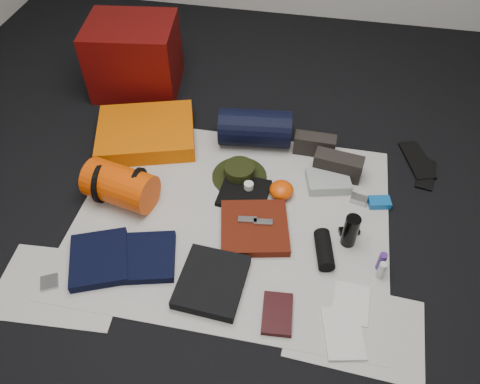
% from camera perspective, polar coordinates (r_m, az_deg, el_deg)
% --- Properties ---
extents(floor, '(4.50, 4.50, 0.02)m').
position_cam_1_polar(floor, '(2.45, -0.97, -3.33)').
color(floor, black).
rests_on(floor, ground).
extents(newspaper_mat, '(1.60, 1.30, 0.01)m').
position_cam_1_polar(newspaper_mat, '(2.44, -0.98, -3.14)').
color(newspaper_mat, silver).
rests_on(newspaper_mat, floor).
extents(newspaper_sheet_front_left, '(0.61, 0.44, 0.00)m').
position_cam_1_polar(newspaper_sheet_front_left, '(2.36, -21.08, -10.59)').
color(newspaper_sheet_front_left, silver).
rests_on(newspaper_sheet_front_left, floor).
extents(newspaper_sheet_front_right, '(0.60, 0.43, 0.00)m').
position_cam_1_polar(newspaper_sheet_front_right, '(2.17, 13.88, -15.83)').
color(newspaper_sheet_front_right, silver).
rests_on(newspaper_sheet_front_right, floor).
extents(red_cabinet, '(0.61, 0.53, 0.46)m').
position_cam_1_polar(red_cabinet, '(3.26, -12.76, 15.79)').
color(red_cabinet, '#540706').
rests_on(red_cabinet, floor).
extents(sleeping_pad, '(0.68, 0.61, 0.10)m').
position_cam_1_polar(sleeping_pad, '(2.89, -11.36, 7.09)').
color(sleeping_pad, '#DC5D02').
rests_on(sleeping_pad, newspaper_mat).
extents(stuff_sack, '(0.40, 0.28, 0.21)m').
position_cam_1_polar(stuff_sack, '(2.52, -14.38, 0.77)').
color(stuff_sack, '#D13D03').
rests_on(stuff_sack, newspaper_mat).
extents(sack_strap_left, '(0.02, 0.22, 0.22)m').
position_cam_1_polar(sack_strap_left, '(2.56, -16.44, 1.10)').
color(sack_strap_left, black).
rests_on(sack_strap_left, newspaper_mat).
extents(sack_strap_right, '(0.02, 0.22, 0.22)m').
position_cam_1_polar(sack_strap_right, '(2.48, -12.26, 0.47)').
color(sack_strap_right, black).
rests_on(sack_strap_right, newspaper_mat).
extents(navy_duffel, '(0.44, 0.27, 0.22)m').
position_cam_1_polar(navy_duffel, '(2.77, 1.86, 7.80)').
color(navy_duffel, black).
rests_on(navy_duffel, newspaper_mat).
extents(boonie_brim, '(0.41, 0.41, 0.01)m').
position_cam_1_polar(boonie_brim, '(2.63, -0.07, 1.93)').
color(boonie_brim, black).
rests_on(boonie_brim, newspaper_mat).
extents(boonie_crown, '(0.17, 0.17, 0.07)m').
position_cam_1_polar(boonie_crown, '(2.60, -0.07, 2.57)').
color(boonie_crown, black).
rests_on(boonie_crown, boonie_brim).
extents(hiking_boot_left, '(0.24, 0.09, 0.12)m').
position_cam_1_polar(hiking_boot_left, '(2.77, 9.08, 5.74)').
color(hiking_boot_left, black).
rests_on(hiking_boot_left, newspaper_mat).
extents(hiking_boot_right, '(0.28, 0.14, 0.13)m').
position_cam_1_polar(hiking_boot_right, '(2.66, 11.85, 3.17)').
color(hiking_boot_right, black).
rests_on(hiking_boot_right, newspaper_mat).
extents(flip_flop_left, '(0.13, 0.26, 0.01)m').
position_cam_1_polar(flip_flop_left, '(2.85, 21.68, 2.05)').
color(flip_flop_left, black).
rests_on(flip_flop_left, floor).
extents(flip_flop_right, '(0.20, 0.33, 0.02)m').
position_cam_1_polar(flip_flop_right, '(2.91, 20.75, 3.61)').
color(flip_flop_right, black).
rests_on(flip_flop_right, floor).
extents(trousers_navy_a, '(0.36, 0.38, 0.05)m').
position_cam_1_polar(trousers_navy_a, '(2.35, -16.77, -7.82)').
color(trousers_navy_a, black).
rests_on(trousers_navy_a, newspaper_mat).
extents(trousers_navy_b, '(0.30, 0.33, 0.04)m').
position_cam_1_polar(trousers_navy_b, '(2.30, -10.97, -7.78)').
color(trousers_navy_b, black).
rests_on(trousers_navy_b, newspaper_mat).
extents(trousers_charcoal, '(0.31, 0.35, 0.05)m').
position_cam_1_polar(trousers_charcoal, '(2.19, -3.47, -10.87)').
color(trousers_charcoal, black).
rests_on(trousers_charcoal, newspaper_mat).
extents(black_tshirt, '(0.28, 0.26, 0.03)m').
position_cam_1_polar(black_tshirt, '(2.53, 0.49, -0.12)').
color(black_tshirt, black).
rests_on(black_tshirt, newspaper_mat).
extents(red_shirt, '(0.40, 0.40, 0.04)m').
position_cam_1_polar(red_shirt, '(2.37, 1.77, -4.36)').
color(red_shirt, '#501508').
rests_on(red_shirt, newspaper_mat).
extents(orange_stuff_sack, '(0.15, 0.15, 0.09)m').
position_cam_1_polar(orange_stuff_sack, '(2.52, 5.08, 0.25)').
color(orange_stuff_sack, '#D13D03').
rests_on(orange_stuff_sack, newspaper_mat).
extents(first_aid_pouch, '(0.26, 0.22, 0.06)m').
position_cam_1_polar(first_aid_pouch, '(2.62, 10.69, 1.34)').
color(first_aid_pouch, gray).
rests_on(first_aid_pouch, newspaper_mat).
extents(water_bottle, '(0.10, 0.10, 0.18)m').
position_cam_1_polar(water_bottle, '(2.33, 13.32, -4.63)').
color(water_bottle, black).
rests_on(water_bottle, newspaper_mat).
extents(speaker, '(0.12, 0.22, 0.08)m').
position_cam_1_polar(speaker, '(2.30, 10.22, -6.94)').
color(speaker, black).
rests_on(speaker, newspaper_mat).
extents(compact_camera, '(0.10, 0.07, 0.03)m').
position_cam_1_polar(compact_camera, '(2.57, 14.28, -0.90)').
color(compact_camera, '#ACACB1').
rests_on(compact_camera, newspaper_mat).
extents(cyan_case, '(0.13, 0.10, 0.04)m').
position_cam_1_polar(cyan_case, '(2.59, 16.62, -1.21)').
color(cyan_case, '#0F5197').
rests_on(cyan_case, newspaper_mat).
extents(toiletry_purple, '(0.04, 0.04, 0.11)m').
position_cam_1_polar(toiletry_purple, '(2.31, 16.85, -8.10)').
color(toiletry_purple, '#432370').
rests_on(toiletry_purple, newspaper_mat).
extents(toiletry_clear, '(0.04, 0.04, 0.10)m').
position_cam_1_polar(toiletry_clear, '(2.28, 16.84, -9.12)').
color(toiletry_clear, '#B6BBB6').
rests_on(toiletry_clear, newspaper_mat).
extents(paperback_book, '(0.15, 0.21, 0.03)m').
position_cam_1_polar(paperback_book, '(2.12, 4.56, -14.57)').
color(paperback_book, black).
rests_on(paperback_book, newspaper_mat).
extents(map_booklet, '(0.21, 0.27, 0.01)m').
position_cam_1_polar(map_booklet, '(2.13, 12.48, -16.46)').
color(map_booklet, beige).
rests_on(map_booklet, newspaper_mat).
extents(map_printout, '(0.17, 0.21, 0.01)m').
position_cam_1_polar(map_printout, '(2.21, 13.40, -13.03)').
color(map_printout, beige).
rests_on(map_printout, newspaper_mat).
extents(sunglasses, '(0.11, 0.07, 0.03)m').
position_cam_1_polar(sunglasses, '(2.43, 13.16, -4.65)').
color(sunglasses, black).
rests_on(sunglasses, newspaper_mat).
extents(key_cluster, '(0.11, 0.11, 0.01)m').
position_cam_1_polar(key_cluster, '(2.37, -22.21, -10.15)').
color(key_cluster, '#ACACB1').
rests_on(key_cluster, newspaper_mat).
extents(tape_roll, '(0.05, 0.05, 0.03)m').
position_cam_1_polar(tape_roll, '(2.53, 1.07, 0.77)').
color(tape_roll, beige).
rests_on(tape_roll, black_tshirt).
extents(energy_bar_a, '(0.10, 0.05, 0.01)m').
position_cam_1_polar(energy_bar_a, '(2.36, 0.91, -3.40)').
color(energy_bar_a, '#ACACB1').
rests_on(energy_bar_a, red_shirt).
extents(energy_bar_b, '(0.10, 0.05, 0.01)m').
position_cam_1_polar(energy_bar_b, '(2.35, 2.83, -3.69)').
color(energy_bar_b, '#ACACB1').
rests_on(energy_bar_b, red_shirt).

